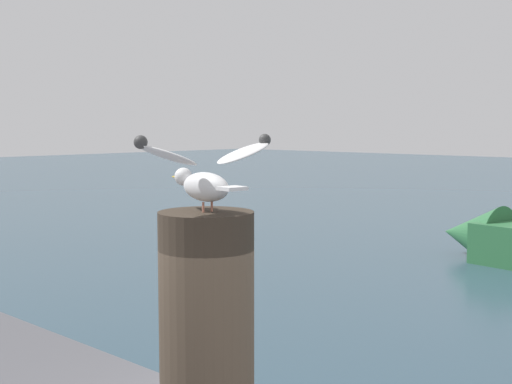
% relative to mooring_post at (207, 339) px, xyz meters
% --- Properties ---
extents(mooring_post, '(0.33, 0.33, 0.89)m').
position_rel_mooring_post_xyz_m(mooring_post, '(0.00, 0.00, 0.00)').
color(mooring_post, '#382D23').
rests_on(mooring_post, harbor_quay).
extents(seagull, '(0.39, 0.56, 0.26)m').
position_rel_mooring_post_xyz_m(seagull, '(-0.00, 0.00, 0.57)').
color(seagull, tan).
rests_on(seagull, mooring_post).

